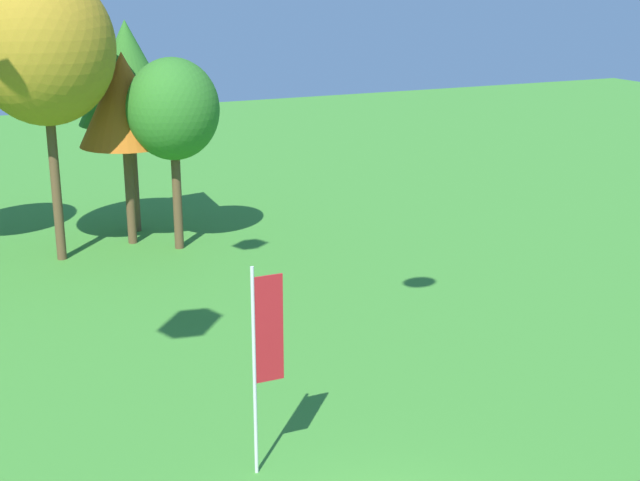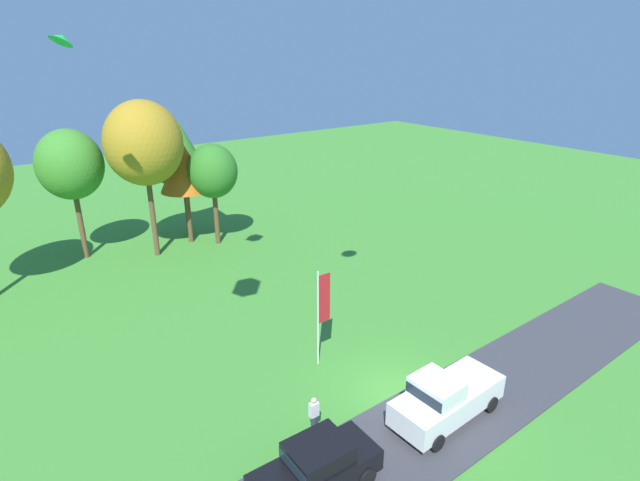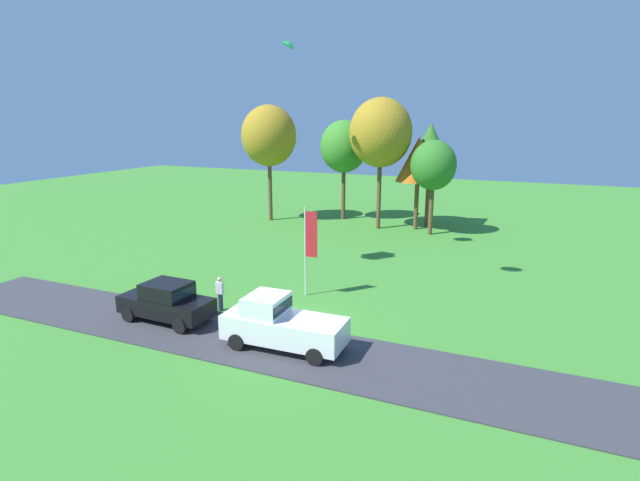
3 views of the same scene
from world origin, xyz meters
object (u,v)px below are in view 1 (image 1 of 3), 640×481
(tree_left_of_center, at_px, (128,73))
(tree_center_back, at_px, (173,110))
(tree_far_left, at_px, (44,48))
(tree_lone_near, at_px, (124,100))
(flag_banner, at_px, (264,344))

(tree_left_of_center, height_order, tree_center_back, tree_left_of_center)
(tree_far_left, height_order, tree_lone_near, tree_far_left)
(tree_far_left, bearing_deg, tree_lone_near, 18.38)
(tree_lone_near, height_order, flag_banner, tree_lone_near)
(tree_far_left, distance_m, tree_center_back, 5.15)
(tree_lone_near, relative_size, flag_banner, 1.60)
(tree_lone_near, bearing_deg, tree_center_back, -44.31)
(tree_lone_near, distance_m, tree_center_back, 2.16)
(tree_left_of_center, distance_m, flag_banner, 20.56)
(tree_lone_near, height_order, tree_center_back, tree_lone_near)
(tree_lone_near, xyz_separation_m, flag_banner, (-1.40, -18.45, -2.79))
(tree_left_of_center, relative_size, tree_center_back, 1.17)
(tree_center_back, relative_size, flag_banner, 1.57)
(flag_banner, bearing_deg, tree_lone_near, 85.67)
(tree_lone_near, bearing_deg, tree_far_left, -161.62)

